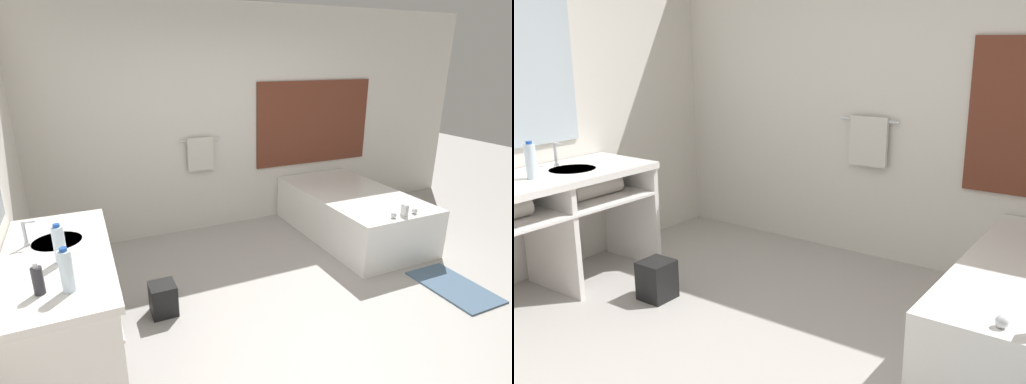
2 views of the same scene
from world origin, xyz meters
The scene contains 5 objects.
wall_back_with_blinds centered at (0.05, 2.23, 1.35)m, with size 7.40×0.13×2.70m.
vanity_counter centered at (-1.85, 0.27, 0.63)m, with size 0.67×1.54×0.86m.
sink_faucet centered at (-2.04, 0.49, 0.95)m, with size 0.09×0.04×0.18m.
water_bottle_1 centered at (-1.82, 0.14, 0.99)m, with size 0.07×0.07×0.26m.
waste_bin centered at (-1.14, 0.58, 0.14)m, with size 0.22×0.22×0.28m.
Camera 2 is at (1.62, -2.01, 1.77)m, focal length 40.00 mm.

